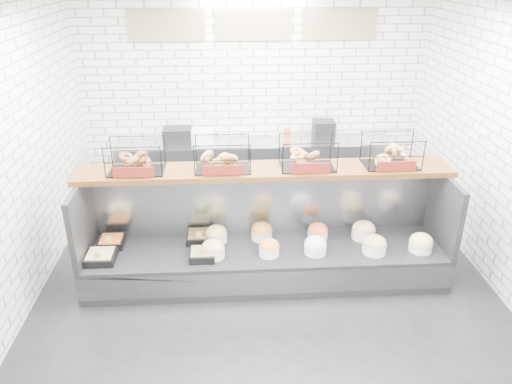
{
  "coord_description": "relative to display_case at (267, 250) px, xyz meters",
  "views": [
    {
      "loc": [
        -0.4,
        -4.49,
        3.32
      ],
      "look_at": [
        -0.1,
        0.45,
        1.01
      ],
      "focal_mm": 35.0,
      "sensor_mm": 36.0,
      "label": 1
    }
  ],
  "objects": [
    {
      "name": "ground",
      "position": [
        -0.01,
        -0.34,
        -0.33
      ],
      "size": [
        5.5,
        5.5,
        0.0
      ],
      "primitive_type": "plane",
      "color": "black",
      "rests_on": "ground"
    },
    {
      "name": "prep_counter",
      "position": [
        -0.02,
        2.09,
        0.14
      ],
      "size": [
        4.0,
        0.6,
        1.2
      ],
      "color": "#93969B",
      "rests_on": "ground"
    },
    {
      "name": "room_shell",
      "position": [
        -0.01,
        0.26,
        1.73
      ],
      "size": [
        5.02,
        5.51,
        3.01
      ],
      "color": "white",
      "rests_on": "ground"
    },
    {
      "name": "bagel_shelf",
      "position": [
        -0.01,
        0.18,
        1.04
      ],
      "size": [
        4.1,
        0.5,
        0.4
      ],
      "color": "#47260F",
      "rests_on": "display_case"
    },
    {
      "name": "display_case",
      "position": [
        0.0,
        0.0,
        0.0
      ],
      "size": [
        4.0,
        0.9,
        1.2
      ],
      "color": "black",
      "rests_on": "ground"
    }
  ]
}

